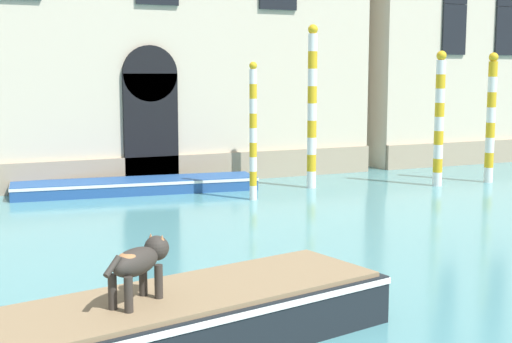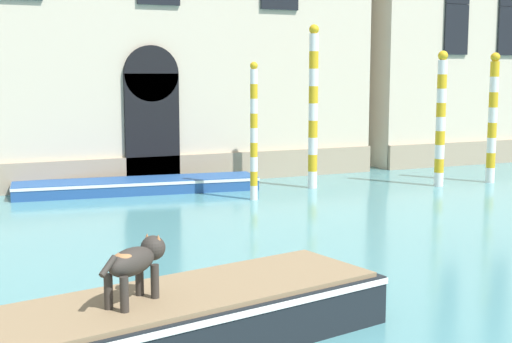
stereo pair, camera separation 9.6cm
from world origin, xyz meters
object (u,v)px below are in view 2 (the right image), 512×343
at_px(mooring_pole_1, 254,131).
at_px(mooring_pole_3, 441,118).
at_px(dog_on_deck, 136,261).
at_px(mooring_pole_0, 313,107).
at_px(boat_moored_near_palazzo, 138,185).
at_px(mooring_pole_2, 493,118).

distance_m(mooring_pole_1, mooring_pole_3, 5.98).
height_order(dog_on_deck, mooring_pole_0, mooring_pole_0).
bearing_deg(mooring_pole_3, boat_moored_near_palazzo, 163.36).
bearing_deg(mooring_pole_2, boat_moored_near_palazzo, 165.92).
bearing_deg(mooring_pole_0, mooring_pole_2, -13.20).
bearing_deg(boat_moored_near_palazzo, mooring_pole_1, -36.90).
xyz_separation_m(mooring_pole_0, mooring_pole_3, (3.61, -1.22, -0.36)).
bearing_deg(boat_moored_near_palazzo, mooring_pole_0, -8.12).
bearing_deg(mooring_pole_2, mooring_pole_3, 177.94).
height_order(boat_moored_near_palazzo, mooring_pole_2, mooring_pole_2).
distance_m(boat_moored_near_palazzo, mooring_pole_0, 5.51).
xyz_separation_m(dog_on_deck, boat_moored_near_palazzo, (3.02, 11.62, -0.98)).
xyz_separation_m(dog_on_deck, mooring_pole_1, (5.55, 9.20, 0.65)).
distance_m(dog_on_deck, mooring_pole_0, 13.05).
distance_m(dog_on_deck, mooring_pole_3, 14.70).
height_order(mooring_pole_1, mooring_pole_3, mooring_pole_3).
bearing_deg(mooring_pole_1, mooring_pole_2, -1.34).
relative_size(boat_moored_near_palazzo, mooring_pole_1, 1.90).
xyz_separation_m(dog_on_deck, mooring_pole_2, (13.42, 9.02, 0.81)).
distance_m(boat_moored_near_palazzo, mooring_pole_2, 10.87).
height_order(boat_moored_near_palazzo, mooring_pole_0, mooring_pole_0).
distance_m(mooring_pole_0, mooring_pole_1, 2.67).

